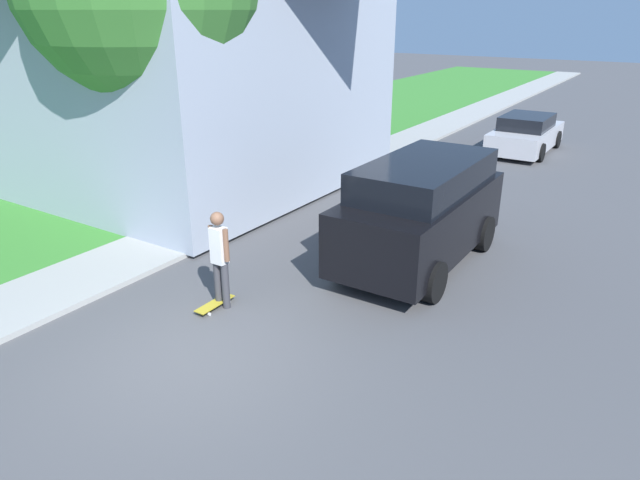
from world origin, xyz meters
The scene contains 8 objects.
ground_plane centered at (0.00, 0.00, 0.00)m, with size 120.00×120.00×0.00m, color #49494C.
lawn centered at (-8.00, 6.00, 0.04)m, with size 10.00×80.00×0.08m.
sidewalk centered at (-3.60, 6.00, 0.05)m, with size 1.80×80.00×0.10m.
house centered at (-7.54, 7.04, 4.29)m, with size 10.93×9.67×8.15m.
suv_parked centered at (1.39, 5.03, 1.11)m, with size 2.03×4.43×2.09m.
car_down_street centered at (0.61, 16.12, 0.63)m, with size 1.88×4.15×1.32m.
skateboarder centered at (-0.67, 1.49, 0.96)m, with size 0.41×0.23×1.72m.
skateboard centered at (-0.74, 1.36, 0.08)m, with size 0.23×0.80×0.10m.
Camera 1 is at (5.47, -4.91, 4.75)m, focal length 32.00 mm.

